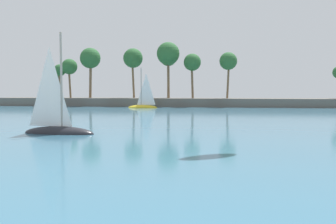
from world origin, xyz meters
The scene contains 4 objects.
sea centered at (0.00, 62.73, 0.03)m, with size 220.00×112.26×0.06m, color #386B84.
palm_headland centered at (-0.10, 78.76, 4.63)m, with size 87.76×6.77×13.42m.
sailboat_near_shore centered at (-10.07, 29.56, 0.89)m, with size 6.47×2.40×9.19m.
sailboat_mid_bay centered at (-11.19, 72.38, 0.81)m, with size 5.80×1.84×8.36m.
Camera 1 is at (3.68, -1.66, 3.96)m, focal length 41.36 mm.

